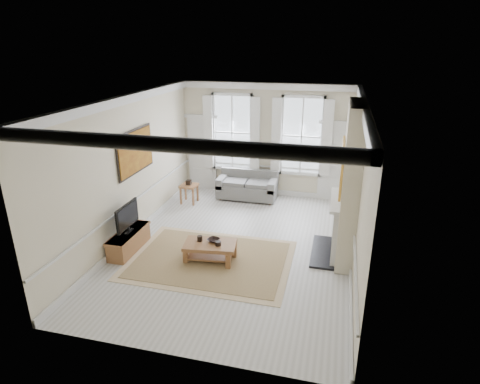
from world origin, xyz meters
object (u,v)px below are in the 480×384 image
(side_table, at_px, (189,188))
(tv_stand, at_px, (129,241))
(sofa, at_px, (248,187))
(coffee_table, at_px, (210,246))

(side_table, bearing_deg, tv_stand, -95.48)
(tv_stand, bearing_deg, sofa, 64.12)
(sofa, height_order, side_table, sofa)
(coffee_table, xyz_separation_m, tv_stand, (-1.94, -0.03, -0.11))
(sofa, height_order, coffee_table, sofa)
(sofa, distance_m, side_table, 1.79)
(coffee_table, bearing_deg, tv_stand, 173.24)
(tv_stand, bearing_deg, coffee_table, 0.76)
(sofa, xyz_separation_m, side_table, (-1.59, -0.81, 0.10))
(sofa, relative_size, tv_stand, 1.36)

